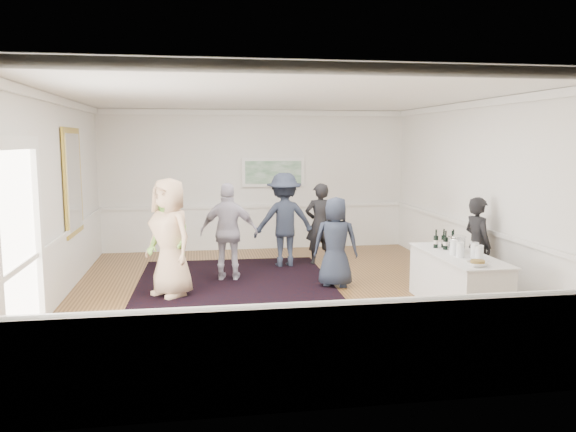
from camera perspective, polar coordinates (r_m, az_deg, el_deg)
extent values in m
plane|color=olive|center=(9.29, -0.64, -7.96)|extent=(8.00, 8.00, 0.00)
cube|color=white|center=(8.98, -0.67, 12.12)|extent=(7.00, 8.00, 0.02)
cube|color=white|center=(9.16, -22.87, 1.40)|extent=(0.02, 8.00, 3.20)
cube|color=white|center=(10.12, 19.35, 2.11)|extent=(0.02, 8.00, 3.20)
cube|color=white|center=(12.95, -3.30, 3.65)|extent=(7.00, 0.02, 3.20)
cube|color=white|center=(5.11, 6.05, -2.56)|extent=(7.00, 0.02, 3.20)
cube|color=gold|center=(10.39, -21.01, 3.28)|extent=(0.04, 1.25, 1.85)
cube|color=white|center=(10.39, -20.88, 3.28)|extent=(0.01, 1.05, 1.65)
cube|color=white|center=(8.15, -24.01, -2.20)|extent=(0.10, 0.14, 2.40)
cube|color=white|center=(7.26, -26.20, 6.70)|extent=(0.10, 1.78, 0.16)
cube|color=white|center=(7.39, -25.88, -3.28)|extent=(0.02, 1.50, 2.40)
cube|color=white|center=(12.94, -1.51, 4.46)|extent=(1.44, 0.05, 0.66)
cube|color=#296F3C|center=(12.91, -1.49, 4.45)|extent=(1.30, 0.01, 0.52)
cube|color=black|center=(9.75, -5.36, -7.17)|extent=(3.48, 4.52, 0.02)
cube|color=silver|center=(8.83, 16.84, -6.41)|extent=(0.72, 1.98, 0.81)
cube|color=silver|center=(8.74, 16.95, -3.80)|extent=(0.78, 2.04, 0.02)
imported|color=black|center=(9.75, 18.67, -2.82)|extent=(0.47, 0.64, 1.59)
imported|color=tan|center=(9.19, -11.93, -2.18)|extent=(1.07, 1.11, 1.92)
imported|color=#80BF4C|center=(9.21, -12.05, -3.04)|extent=(0.95, 1.01, 1.64)
imported|color=#ADA7BA|center=(10.10, -6.02, -1.62)|extent=(1.09, 0.59, 1.76)
imported|color=#202736|center=(11.15, -0.39, -0.41)|extent=(1.25, 0.77, 1.87)
imported|color=black|center=(11.36, 3.24, -0.83)|extent=(0.61, 0.41, 1.66)
imported|color=#202736|center=(9.66, 4.87, -2.65)|extent=(0.87, 0.68, 1.56)
cylinder|color=#70AA3D|center=(8.49, 17.08, -3.24)|extent=(0.12, 0.12, 0.24)
cylinder|color=#DC4046|center=(8.52, 18.43, -3.26)|extent=(0.12, 0.12, 0.24)
cylinder|color=#77C145|center=(8.65, 16.49, -3.02)|extent=(0.12, 0.12, 0.24)
cylinder|color=beige|center=(8.32, 18.85, -3.54)|extent=(0.12, 0.12, 0.24)
cylinder|color=silver|center=(8.89, 16.77, -2.78)|extent=(0.26, 0.26, 0.24)
imported|color=white|center=(8.01, 18.70, -4.58)|extent=(0.28, 0.28, 0.07)
cylinder|color=olive|center=(8.00, 18.71, -4.44)|extent=(0.19, 0.19, 0.04)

